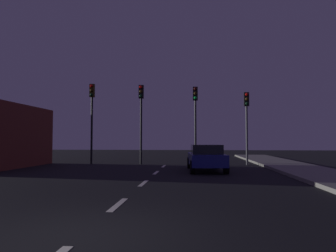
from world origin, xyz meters
The scene contains 10 objects.
ground_plane centered at (0.00, 7.00, 0.00)m, with size 80.00×80.00×0.00m, color black.
lane_stripe_second centered at (0.00, 2.60, 0.00)m, with size 0.16×1.60×0.01m, color silver.
lane_stripe_third centered at (0.00, 6.40, 0.00)m, with size 0.16×1.60×0.01m, color silver.
lane_stripe_fourth centered at (0.00, 10.20, 0.00)m, with size 0.16×1.60×0.01m, color silver.
lane_stripe_fifth centered at (0.00, 14.00, 0.00)m, with size 0.16×1.60×0.01m, color silver.
traffic_signal_far_left centered at (-5.06, 15.39, 3.78)m, with size 0.32×0.38×5.45m.
traffic_signal_center_left centered at (-1.67, 15.39, 3.70)m, with size 0.32×0.38×5.32m.
traffic_signal_center_right centered at (1.97, 15.39, 3.59)m, with size 0.32×0.38×5.14m.
traffic_signal_far_right centered at (5.30, 15.39, 3.33)m, with size 0.32×0.38×4.73m.
car_stopped_ahead centered at (2.49, 11.18, 0.71)m, with size 2.04×4.08×1.37m.
Camera 1 is at (1.88, -4.91, 1.58)m, focal length 32.84 mm.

